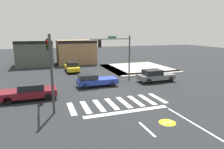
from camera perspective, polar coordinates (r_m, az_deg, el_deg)
name	(u,v)px	position (r m, az deg, el deg)	size (l,w,h in m)	color
ground_plane	(103,89)	(21.33, -2.70, -4.15)	(120.00, 120.00, 0.00)	#232628
crosswalk_near	(118,103)	(17.27, 1.67, -8.05)	(8.25, 2.86, 0.01)	silver
lane_markings	(189,147)	(11.90, 21.06, -18.69)	(6.80, 20.25, 0.01)	white
bike_detector_marking	(167,123)	(14.26, 15.38, -12.98)	(1.12, 1.12, 0.01)	yellow
curb_corner_northeast	(136,69)	(32.93, 6.73, 1.66)	(10.00, 10.60, 0.15)	#B2AA9E
storefront_row	(55,52)	(38.77, -15.75, 6.08)	(13.87, 6.33, 4.47)	#4C564C
traffic_signal_southwest	(50,56)	(16.71, -17.26, 4.91)	(0.32, 5.00, 5.79)	#383A3D
traffic_signal_northeast	(116,48)	(26.29, 1.11, 7.38)	(5.50, 0.32, 5.47)	#383A3D
car_blue	(95,80)	(22.25, -4.91, -1.59)	(4.39, 1.75, 1.42)	#23389E
car_maroon	(29,91)	(19.37, -22.33, -4.47)	(4.72, 1.94, 1.45)	maroon
car_gray	(155,76)	(24.88, 12.06, -0.28)	(4.45, 1.88, 1.48)	slate
car_yellow	(72,67)	(31.15, -11.28, 2.14)	(1.74, 4.49, 1.46)	gold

